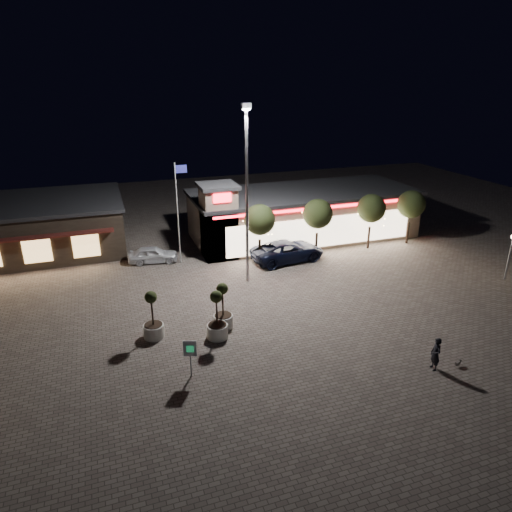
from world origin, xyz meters
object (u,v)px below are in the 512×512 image
object	(u,v)px
planter_left	(153,323)
valet_sign	(190,352)
white_sedan	(153,254)
pedestrian	(436,354)
pickup_truck	(288,251)
planter_mid	(217,323)

from	to	relation	value
planter_left	valet_sign	size ratio (longest dim) A/B	1.44
white_sedan	pedestrian	size ratio (longest dim) A/B	2.19
pickup_truck	planter_left	size ratio (longest dim) A/B	2.07
pedestrian	valet_sign	distance (m)	12.32
white_sedan	planter_left	size ratio (longest dim) A/B	1.34
planter_left	valet_sign	distance (m)	4.50
pedestrian	planter_left	world-z (taller)	planter_left
white_sedan	planter_left	bearing A→B (deg)	-178.37
pedestrian	planter_mid	size ratio (longest dim) A/B	0.60
planter_mid	planter_left	bearing A→B (deg)	160.47
white_sedan	planter_mid	world-z (taller)	planter_mid
white_sedan	valet_sign	bearing A→B (deg)	-171.86
pickup_truck	pedestrian	distance (m)	16.15
pedestrian	planter_left	xyz separation A→B (m)	(-13.08, 7.78, 0.01)
planter_mid	white_sedan	bearing A→B (deg)	98.98
planter_mid	valet_sign	bearing A→B (deg)	-124.97
planter_left	planter_mid	xyz separation A→B (m)	(3.42, -1.21, 0.01)
white_sedan	pedestrian	bearing A→B (deg)	-140.16
planter_left	white_sedan	bearing A→B (deg)	82.98
valet_sign	pickup_truck	bearing A→B (deg)	50.24
pickup_truck	planter_left	xyz separation A→B (m)	(-11.76, -8.32, 0.06)
pickup_truck	planter_mid	bearing A→B (deg)	132.47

